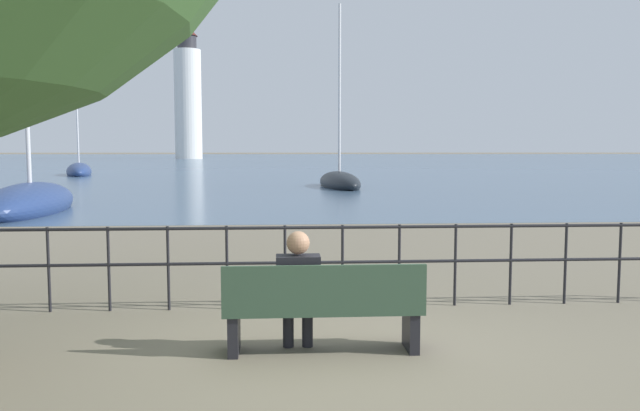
{
  "coord_description": "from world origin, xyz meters",
  "views": [
    {
      "loc": [
        -0.42,
        -6.01,
        1.99
      ],
      "look_at": [
        0.0,
        0.5,
        1.41
      ],
      "focal_mm": 35.0,
      "sensor_mm": 36.0,
      "label": 1
    }
  ],
  "objects_px": {
    "sailboat_2": "(30,202)",
    "harbor_lighthouse": "(188,97)",
    "park_bench": "(324,309)",
    "sailboat_0": "(339,182)",
    "seated_person_left": "(298,285)",
    "sailboat_1": "(79,171)"
  },
  "relations": [
    {
      "from": "seated_person_left",
      "to": "sailboat_1",
      "type": "distance_m",
      "value": 47.65
    },
    {
      "from": "sailboat_0",
      "to": "sailboat_1",
      "type": "distance_m",
      "value": 26.01
    },
    {
      "from": "sailboat_1",
      "to": "harbor_lighthouse",
      "type": "height_order",
      "value": "harbor_lighthouse"
    },
    {
      "from": "park_bench",
      "to": "seated_person_left",
      "type": "relative_size",
      "value": 1.62
    },
    {
      "from": "sailboat_2",
      "to": "harbor_lighthouse",
      "type": "distance_m",
      "value": 125.53
    },
    {
      "from": "sailboat_0",
      "to": "sailboat_1",
      "type": "xyz_separation_m",
      "value": [
        -19.19,
        17.55,
        0.01
      ]
    },
    {
      "from": "seated_person_left",
      "to": "sailboat_0",
      "type": "xyz_separation_m",
      "value": [
        2.99,
        27.26,
        -0.37
      ]
    },
    {
      "from": "sailboat_0",
      "to": "seated_person_left",
      "type": "bearing_deg",
      "value": -102.07
    },
    {
      "from": "sailboat_0",
      "to": "harbor_lighthouse",
      "type": "bearing_deg",
      "value": 96.36
    },
    {
      "from": "seated_person_left",
      "to": "sailboat_2",
      "type": "height_order",
      "value": "sailboat_2"
    },
    {
      "from": "park_bench",
      "to": "sailboat_0",
      "type": "relative_size",
      "value": 0.2
    },
    {
      "from": "sailboat_1",
      "to": "sailboat_0",
      "type": "bearing_deg",
      "value": -59.58
    },
    {
      "from": "sailboat_0",
      "to": "sailboat_2",
      "type": "distance_m",
      "value": 16.95
    },
    {
      "from": "sailboat_0",
      "to": "harbor_lighthouse",
      "type": "distance_m",
      "value": 114.79
    },
    {
      "from": "park_bench",
      "to": "seated_person_left",
      "type": "xyz_separation_m",
      "value": [
        -0.25,
        0.08,
        0.23
      ]
    },
    {
      "from": "sailboat_0",
      "to": "park_bench",
      "type": "bearing_deg",
      "value": -101.54
    },
    {
      "from": "park_bench",
      "to": "harbor_lighthouse",
      "type": "relative_size",
      "value": 0.07
    },
    {
      "from": "park_bench",
      "to": "sailboat_1",
      "type": "relative_size",
      "value": 0.22
    },
    {
      "from": "seated_person_left",
      "to": "harbor_lighthouse",
      "type": "height_order",
      "value": "harbor_lighthouse"
    },
    {
      "from": "harbor_lighthouse",
      "to": "sailboat_0",
      "type": "bearing_deg",
      "value": -77.83
    },
    {
      "from": "sailboat_2",
      "to": "harbor_lighthouse",
      "type": "bearing_deg",
      "value": 90.2
    },
    {
      "from": "sailboat_0",
      "to": "harbor_lighthouse",
      "type": "relative_size",
      "value": 0.33
    }
  ]
}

